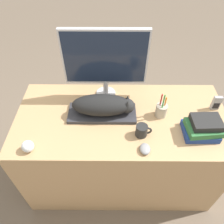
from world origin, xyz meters
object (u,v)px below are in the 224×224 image
at_px(keyboard, 102,113).
at_px(coffee_mug, 142,131).
at_px(phone, 216,103).
at_px(baseball, 28,146).
at_px(cat, 104,105).
at_px(book_stack, 203,128).
at_px(computer_mouse, 145,149).
at_px(monitor, 105,60).
at_px(pen_cup, 161,110).

distance_m(keyboard, coffee_mug, 0.31).
bearing_deg(phone, coffee_mug, -156.08).
relative_size(baseball, phone, 0.66).
distance_m(cat, coffee_mug, 0.29).
height_order(keyboard, book_stack, book_stack).
relative_size(cat, book_stack, 1.78).
height_order(computer_mouse, book_stack, book_stack).
relative_size(monitor, phone, 5.13).
xyz_separation_m(keyboard, computer_mouse, (0.26, -0.29, 0.00)).
height_order(keyboard, computer_mouse, computer_mouse).
bearing_deg(monitor, computer_mouse, -63.96).
height_order(coffee_mug, book_stack, book_stack).
bearing_deg(pen_cup, coffee_mug, -130.24).
height_order(monitor, baseball, monitor).
distance_m(computer_mouse, pen_cup, 0.32).
relative_size(keyboard, monitor, 0.82).
height_order(keyboard, baseball, baseball).
height_order(keyboard, coffee_mug, coffee_mug).
bearing_deg(monitor, cat, -90.73).
height_order(monitor, pen_cup, monitor).
xyz_separation_m(coffee_mug, phone, (0.53, 0.23, 0.01)).
height_order(pen_cup, baseball, pen_cup).
distance_m(computer_mouse, phone, 0.62).
relative_size(keyboard, phone, 4.20).
xyz_separation_m(pen_cup, book_stack, (0.23, -0.16, 0.01)).
bearing_deg(monitor, book_stack, -31.07).
xyz_separation_m(cat, coffee_mug, (0.23, -0.17, -0.05)).
bearing_deg(phone, cat, -175.41).
bearing_deg(coffee_mug, monitor, 121.58).
bearing_deg(computer_mouse, monitor, 116.04).
xyz_separation_m(computer_mouse, coffee_mug, (-0.01, 0.12, 0.02)).
xyz_separation_m(computer_mouse, book_stack, (0.36, 0.13, 0.04)).
bearing_deg(baseball, phone, 16.33).
bearing_deg(keyboard, pen_cup, -0.64).
distance_m(cat, computer_mouse, 0.39).
distance_m(pen_cup, baseball, 0.86).
height_order(cat, coffee_mug, cat).
bearing_deg(computer_mouse, book_stack, 19.73).
xyz_separation_m(coffee_mug, pen_cup, (0.14, 0.17, 0.01)).
distance_m(pen_cup, phone, 0.39).
bearing_deg(cat, pen_cup, -0.67).
distance_m(cat, phone, 0.76).
height_order(computer_mouse, baseball, baseball).
bearing_deg(phone, baseball, -163.67).
xyz_separation_m(keyboard, phone, (0.78, 0.06, 0.04)).
bearing_deg(book_stack, keyboard, 165.67).
bearing_deg(computer_mouse, cat, 130.12).
bearing_deg(baseball, keyboard, 34.62).
relative_size(pen_cup, baseball, 2.78).
distance_m(monitor, pen_cup, 0.50).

